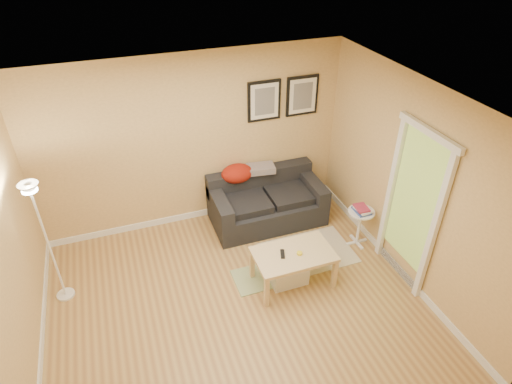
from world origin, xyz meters
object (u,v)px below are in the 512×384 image
(storage_bin, at_px, (288,272))
(floor_lamp, at_px, (49,247))
(side_table, at_px, (359,227))
(coffee_table, at_px, (293,268))
(sofa, at_px, (267,200))
(book_stack, at_px, (362,209))

(storage_bin, xyz_separation_m, floor_lamp, (-2.76, 0.71, 0.65))
(side_table, xyz_separation_m, floor_lamp, (-4.02, 0.35, 0.51))
(side_table, bearing_deg, storage_bin, -164.08)
(coffee_table, distance_m, storage_bin, 0.12)
(storage_bin, relative_size, floor_lamp, 0.29)
(floor_lamp, bearing_deg, storage_bin, -14.50)
(storage_bin, bearing_deg, coffee_table, -43.53)
(storage_bin, height_order, side_table, side_table)
(sofa, distance_m, coffee_table, 1.38)
(coffee_table, bearing_deg, side_table, 10.88)
(storage_bin, bearing_deg, sofa, 80.55)
(sofa, relative_size, side_table, 2.97)
(book_stack, bearing_deg, storage_bin, -177.27)
(book_stack, xyz_separation_m, floor_lamp, (-4.02, 0.36, 0.19))
(side_table, height_order, book_stack, book_stack)
(coffee_table, height_order, side_table, side_table)
(coffee_table, height_order, book_stack, book_stack)
(book_stack, distance_m, floor_lamp, 4.04)
(storage_bin, xyz_separation_m, book_stack, (1.26, 0.35, 0.46))
(side_table, height_order, floor_lamp, floor_lamp)
(side_table, relative_size, floor_lamp, 0.34)
(storage_bin, distance_m, book_stack, 1.39)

